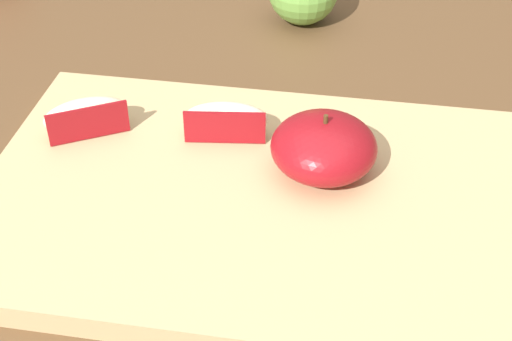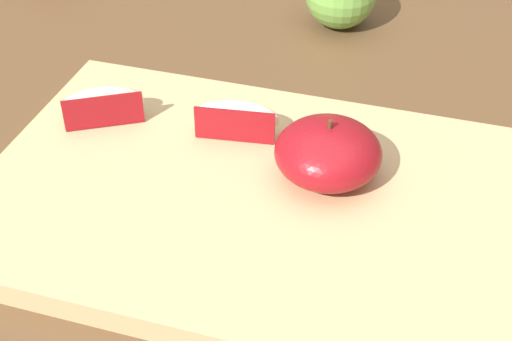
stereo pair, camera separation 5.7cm
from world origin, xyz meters
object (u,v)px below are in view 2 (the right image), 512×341
object	(u,v)px
cutting_board	(256,200)
apple_wedge_middle	(103,104)
apple_half_skin_up	(328,152)
apple_wedge_right	(237,118)

from	to	relation	value
cutting_board	apple_wedge_middle	xyz separation A→B (m)	(-0.16, 0.06, 0.03)
apple_half_skin_up	apple_wedge_right	size ratio (longest dim) A/B	1.14
apple_half_skin_up	apple_wedge_middle	xyz separation A→B (m)	(-0.21, 0.02, -0.01)
apple_wedge_right	apple_wedge_middle	size ratio (longest dim) A/B	1.00
cutting_board	apple_half_skin_up	bearing A→B (deg)	34.89
apple_wedge_right	cutting_board	bearing A→B (deg)	-61.49
cutting_board	apple_wedge_right	bearing A→B (deg)	118.51
apple_wedge_right	apple_wedge_middle	xyz separation A→B (m)	(-0.12, -0.01, 0.00)
apple_half_skin_up	apple_wedge_middle	bearing A→B (deg)	174.04
cutting_board	apple_half_skin_up	size ratio (longest dim) A/B	5.14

